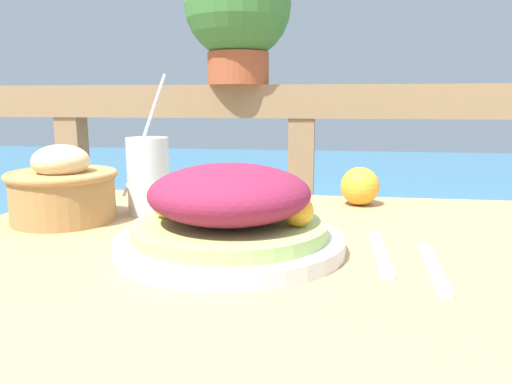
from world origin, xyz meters
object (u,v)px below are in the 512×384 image
bread_basket (63,189)px  salad_plate (230,214)px  drink_glass (148,176)px  potted_plant (238,11)px

bread_basket → salad_plate: bearing=-21.9°
drink_glass → bread_basket: drink_glass is taller
drink_glass → potted_plant: potted_plant is taller
salad_plate → drink_glass: (-0.18, 0.19, 0.02)m
salad_plate → drink_glass: drink_glass is taller
salad_plate → bread_basket: size_ratio=1.71×
drink_glass → bread_basket: size_ratio=1.36×
bread_basket → potted_plant: (0.17, 0.65, 0.38)m
drink_glass → bread_basket: bearing=-148.6°
drink_glass → potted_plant: 0.69m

